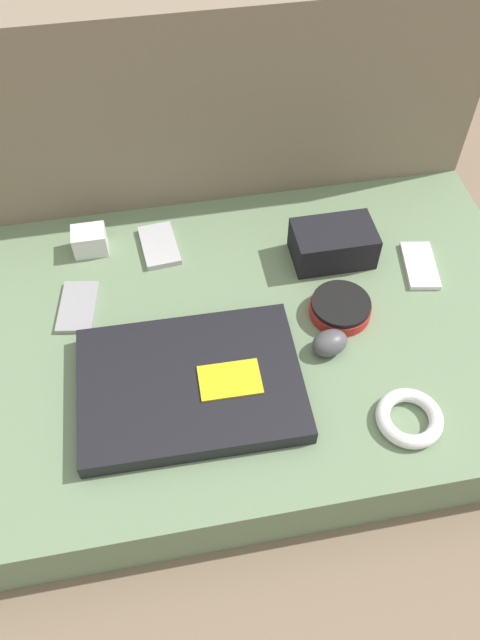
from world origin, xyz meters
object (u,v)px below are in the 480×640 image
speaker_puck (340,306)px  phone_silver (159,245)px  computer_mouse (330,343)px  phone_black (420,265)px  camera_pouch (333,244)px  phone_small (78,307)px  laptop (191,384)px  charger_brick (90,241)px

speaker_puck → phone_silver: (-0.27, 0.20, -0.01)m
computer_mouse → speaker_puck: size_ratio=0.68×
phone_black → camera_pouch: camera_pouch is taller
computer_mouse → phone_small: bearing=141.7°
laptop → camera_pouch: (0.28, 0.23, 0.02)m
laptop → computer_mouse: (0.22, 0.03, 0.00)m
laptop → speaker_puck: size_ratio=3.32×
phone_silver → speaker_puck: bearing=-41.1°
speaker_puck → charger_brick: (-0.39, 0.22, 0.01)m
phone_black → speaker_puck: bearing=-147.1°
laptop → speaker_puck: laptop is taller
computer_mouse → phone_silver: 0.36m
phone_small → laptop: bearing=-39.7°
phone_small → camera_pouch: (0.44, 0.04, 0.03)m
computer_mouse → phone_silver: computer_mouse is taller
laptop → speaker_puck: (0.26, 0.10, -0.00)m
computer_mouse → phone_black: (0.20, 0.14, -0.01)m
computer_mouse → speaker_puck: bearing=45.8°
speaker_puck → charger_brick: charger_brick is taller
phone_black → camera_pouch: size_ratio=0.82×
computer_mouse → camera_pouch: 0.20m
phone_small → charger_brick: bearing=87.8°
laptop → computer_mouse: 0.22m
computer_mouse → charger_brick: bearing=124.9°
computer_mouse → phone_black: bearing=18.5°
computer_mouse → phone_small: computer_mouse is taller
phone_black → phone_small: size_ratio=1.01×
speaker_puck → phone_black: 0.18m
computer_mouse → phone_small: 0.41m
laptop → phone_black: bearing=23.4°
phone_silver → phone_black: 0.46m
speaker_puck → camera_pouch: camera_pouch is taller
phone_black → camera_pouch: (-0.14, 0.05, 0.03)m
phone_silver → camera_pouch: 0.31m
phone_black → charger_brick: charger_brick is taller
laptop → speaker_puck: bearing=22.9°
camera_pouch → charger_brick: bearing=167.3°
computer_mouse → charger_brick: charger_brick is taller
camera_pouch → phone_silver: bearing=165.5°
laptop → charger_brick: size_ratio=5.71×
speaker_puck → charger_brick: size_ratio=1.72×
computer_mouse → speaker_puck: (0.04, 0.07, -0.00)m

